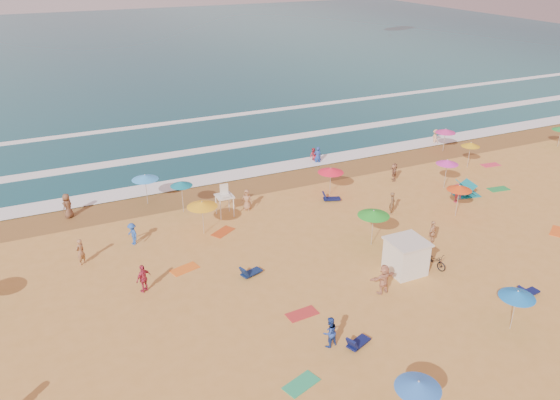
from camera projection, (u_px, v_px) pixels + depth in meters
name	position (u px, v px, depth m)	size (l,w,h in m)	color
ground	(300.00, 263.00, 33.89)	(220.00, 220.00, 0.00)	gold
ocean	(102.00, 50.00, 103.03)	(220.00, 140.00, 0.18)	#0C4756
wet_sand	(231.00, 189.00, 44.18)	(220.00, 220.00, 0.00)	olive
surf_foam	(199.00, 153.00, 51.40)	(200.00, 18.70, 0.05)	white
cabana	(406.00, 257.00, 32.60)	(2.00, 2.00, 2.00)	white
cabana_roof	(408.00, 242.00, 32.15)	(2.20, 2.20, 0.12)	silver
bicycle	(434.00, 260.00, 33.29)	(0.64, 1.82, 0.96)	black
lifeguard_stand	(225.00, 202.00, 39.41)	(1.20, 1.20, 2.10)	white
beach_umbrellas	(299.00, 219.00, 34.68)	(63.12, 27.56, 0.80)	green
loungers	(385.00, 283.00, 31.60)	(51.29, 20.50, 0.34)	#0F174E
towels	(334.00, 282.00, 31.97)	(48.62, 23.48, 0.03)	#AF4315
popup_tents	(537.00, 199.00, 41.01)	(9.05, 9.92, 1.20)	#D8306B
beachgoers	(296.00, 221.00, 37.26)	(40.24, 25.17, 2.10)	#AA754E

